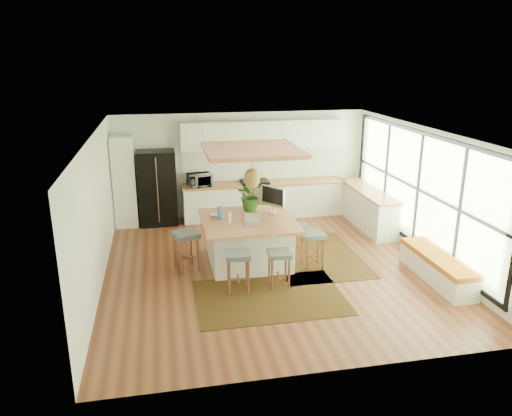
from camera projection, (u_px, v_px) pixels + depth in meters
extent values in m
plane|color=brown|center=(271.00, 267.00, 9.90)|extent=(7.00, 7.00, 0.00)
plane|color=white|center=(272.00, 133.00, 9.10)|extent=(7.00, 7.00, 0.00)
plane|color=white|center=(241.00, 165.00, 12.78)|extent=(6.50, 0.00, 6.50)
plane|color=white|center=(333.00, 280.00, 6.22)|extent=(6.50, 0.00, 6.50)
plane|color=white|center=(97.00, 213.00, 8.90)|extent=(0.00, 7.00, 7.00)
plane|color=white|center=(425.00, 194.00, 10.10)|extent=(0.00, 7.00, 7.00)
cube|color=white|center=(125.00, 181.00, 12.00)|extent=(0.55, 0.60, 2.25)
cube|color=white|center=(264.00, 200.00, 12.85)|extent=(4.20, 0.60, 0.88)
cube|color=#B0643E|center=(264.00, 183.00, 12.72)|extent=(4.24, 0.64, 0.05)
cube|color=white|center=(262.00, 164.00, 12.86)|extent=(4.20, 0.02, 0.80)
cube|color=white|center=(263.00, 134.00, 12.47)|extent=(4.20, 0.34, 0.70)
cube|color=white|center=(368.00, 208.00, 12.19)|extent=(0.60, 2.50, 0.88)
cube|color=#B0643E|center=(369.00, 191.00, 12.05)|extent=(0.64, 2.54, 0.05)
cube|color=black|center=(270.00, 297.00, 8.65)|extent=(2.60, 1.80, 0.01)
cube|color=black|center=(316.00, 256.00, 10.41)|extent=(1.80, 2.60, 0.01)
imported|color=#A5A5AA|center=(200.00, 179.00, 12.29)|extent=(0.64, 0.44, 0.39)
imported|color=#1E4C19|center=(251.00, 198.00, 10.37)|extent=(0.86, 0.87, 0.51)
imported|color=beige|center=(215.00, 215.00, 10.01)|extent=(0.21, 0.21, 0.05)
cylinder|color=#306EC0|center=(220.00, 215.00, 9.81)|extent=(0.07, 0.07, 0.19)
cylinder|color=silver|center=(229.00, 218.00, 9.60)|extent=(0.07, 0.07, 0.19)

